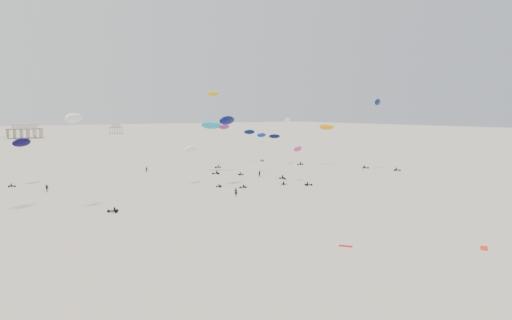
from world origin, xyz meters
TOP-DOWN VIEW (x-y plane):
  - ground_plane at (0.00, 200.00)m, footprint 900.00×900.00m
  - pavilion_main at (-10.00, 350.00)m, footprint 21.00×13.00m
  - pavilion_small at (60.00, 380.00)m, footprint 9.00×7.00m
  - rig_0 at (35.19, 144.14)m, footprint 5.74×6.16m
  - rig_1 at (14.65, 93.47)m, footprint 9.48×5.30m
  - rig_2 at (15.79, 137.05)m, footprint 5.24×8.74m
  - rig_3 at (17.17, 106.04)m, footprint 4.22×14.97m
  - rig_4 at (53.09, 99.62)m, footprint 7.16×7.90m
  - rig_5 at (-7.45, 103.86)m, footprint 6.65×10.91m
  - rig_6 at (-43.41, 126.67)m, footprint 6.79×6.04m
  - rig_7 at (8.14, 123.38)m, footprint 7.09×15.28m
  - rig_8 at (40.17, 127.70)m, footprint 5.37×6.83m
  - rig_9 at (-38.62, 86.15)m, footprint 8.23×9.35m
  - rig_10 at (14.05, 94.02)m, footprint 3.65×15.22m
  - rig_11 at (9.59, 121.27)m, footprint 8.26×6.08m
  - rig_12 at (48.52, 115.88)m, footprint 8.47×16.76m
  - rig_14 at (-1.86, 97.13)m, footprint 5.76×7.60m
  - spectator_0 at (-7.94, 83.69)m, footprint 0.94×0.83m
  - spectator_1 at (13.77, 107.13)m, footprint 1.05×0.66m
  - spectator_2 at (-40.48, 111.98)m, footprint 1.35×1.19m
  - spectator_3 at (-8.76, 133.83)m, footprint 0.84×0.68m
  - grounded_kite_a at (-0.99, 31.15)m, footprint 2.33×1.96m
  - grounded_kite_b at (-15.66, 41.96)m, footprint 1.66×1.85m

SIDE VIEW (x-z plane):
  - ground_plane at x=0.00m, z-range 0.00..0.00m
  - spectator_0 at x=-7.94m, z-range -1.08..1.08m
  - spectator_1 at x=13.77m, z-range -1.03..1.03m
  - spectator_2 at x=-40.48m, z-range -1.01..1.01m
  - spectator_3 at x=-8.76m, z-range -1.00..1.00m
  - grounded_kite_a at x=-0.99m, z-range -0.04..0.04m
  - grounded_kite_b at x=-15.66m, z-range -0.04..0.04m
  - pavilion_small at x=60.00m, z-range -0.51..7.49m
  - pavilion_main at x=-10.00m, z-range -0.68..9.12m
  - rig_1 at x=14.65m, z-range 0.27..10.60m
  - rig_3 at x=17.17m, z-range -2.72..13.96m
  - rig_10 at x=14.05m, z-range -1.86..14.70m
  - rig_5 at x=-7.45m, z-range 1.48..13.17m
  - rig_0 at x=35.19m, z-range 2.36..13.82m
  - rig_11 at x=9.59m, z-range 1.65..16.06m
  - rig_6 at x=-43.41m, z-range 3.54..15.27m
  - rig_8 at x=40.17m, z-range 2.43..18.37m
  - rig_12 at x=48.52m, z-range 1.51..19.38m
  - rig_7 at x=8.14m, z-range 4.30..21.42m
  - rig_9 at x=-38.62m, z-range 3.91..22.10m
  - rig_14 at x=-1.86m, z-range 5.64..22.82m
  - rig_4 at x=53.09m, z-range 5.64..27.50m
  - rig_2 at x=15.79m, z-range 4.54..29.17m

